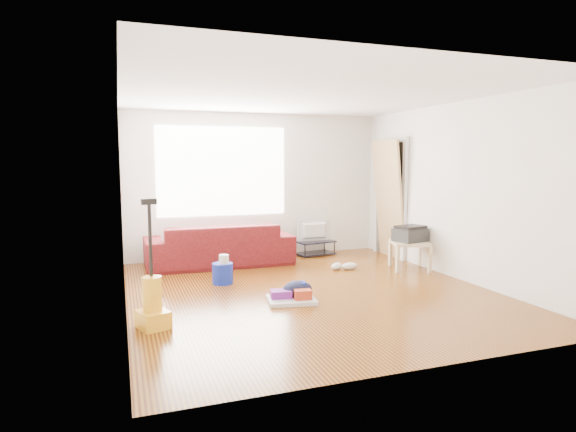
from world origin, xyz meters
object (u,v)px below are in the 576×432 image
object	(u,v)px
tv_stand	(315,247)
side_table	(410,246)
vacuum	(153,304)
bucket	(223,284)
cleaning_tray	(292,296)
sofa	(220,265)
backpack	(297,298)

from	to	relation	value
tv_stand	side_table	distance (m)	1.83
tv_stand	vacuum	world-z (taller)	vacuum
tv_stand	bucket	bearing A→B (deg)	-153.10
bucket	cleaning_tray	bearing A→B (deg)	-60.86
tv_stand	cleaning_tray	xyz separation A→B (m)	(-1.37, -2.58, -0.07)
sofa	side_table	xyz separation A→B (m)	(2.73, -1.28, 0.37)
cleaning_tray	backpack	bearing A→B (deg)	44.51
sofa	side_table	size ratio (longest dim) A/B	3.42
vacuum	cleaning_tray	bearing A→B (deg)	-6.23
cleaning_tray	backpack	size ratio (longest dim) A/B	1.63
tv_stand	side_table	xyz separation A→B (m)	(0.94, -1.55, 0.23)
tv_stand	side_table	world-z (taller)	side_table
vacuum	side_table	bearing A→B (deg)	0.20
bucket	vacuum	xyz separation A→B (m)	(-1.02, -1.49, 0.24)
bucket	tv_stand	bearing A→B (deg)	36.53
tv_stand	bucket	xyz separation A→B (m)	(-1.98, -1.47, -0.14)
tv_stand	backpack	xyz separation A→B (m)	(-1.27, -2.48, -0.14)
side_table	cleaning_tray	xyz separation A→B (m)	(-2.31, -1.02, -0.31)
sofa	cleaning_tray	world-z (taller)	sofa
tv_stand	cleaning_tray	size ratio (longest dim) A/B	1.16
sofa	bucket	world-z (taller)	sofa
bucket	cleaning_tray	world-z (taller)	cleaning_tray
cleaning_tray	bucket	bearing A→B (deg)	119.14
vacuum	tv_stand	bearing A→B (deg)	25.14
backpack	cleaning_tray	bearing A→B (deg)	-148.92
tv_stand	sofa	bearing A→B (deg)	178.97
side_table	vacuum	distance (m)	4.20
sofa	side_table	world-z (taller)	side_table
cleaning_tray	tv_stand	bearing A→B (deg)	62.03
backpack	vacuum	world-z (taller)	vacuum
bucket	cleaning_tray	size ratio (longest dim) A/B	0.45
sofa	backpack	xyz separation A→B (m)	(0.52, -2.21, 0.00)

